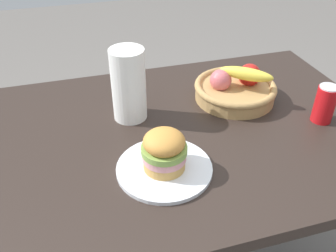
{
  "coord_description": "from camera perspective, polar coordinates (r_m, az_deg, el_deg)",
  "views": [
    {
      "loc": [
        -0.28,
        -0.9,
        1.43
      ],
      "look_at": [
        -0.03,
        -0.05,
        0.81
      ],
      "focal_mm": 39.14,
      "sensor_mm": 36.0,
      "label": 1
    }
  ],
  "objects": [
    {
      "name": "plate",
      "position": [
        1.01,
        -0.57,
        -6.61
      ],
      "size": [
        0.27,
        0.27,
        0.01
      ],
      "primitive_type": "cylinder",
      "color": "white",
      "rests_on": "dining_table"
    },
    {
      "name": "soda_can",
      "position": [
        1.28,
        23.24,
        3.17
      ],
      "size": [
        0.07,
        0.07,
        0.13
      ],
      "color": "red",
      "rests_on": "dining_table"
    },
    {
      "name": "fruit_basket",
      "position": [
        1.33,
        10.48,
        5.84
      ],
      "size": [
        0.29,
        0.29,
        0.14
      ],
      "color": "tan",
      "rests_on": "dining_table"
    },
    {
      "name": "sandwich",
      "position": [
        0.97,
        -0.6,
        -3.79
      ],
      "size": [
        0.12,
        0.12,
        0.12
      ],
      "color": "tan",
      "rests_on": "plate"
    },
    {
      "name": "dining_table",
      "position": [
        1.22,
        0.69,
        -4.64
      ],
      "size": [
        1.4,
        0.9,
        0.75
      ],
      "color": "#2D231E",
      "rests_on": "ground_plane"
    },
    {
      "name": "paper_towel_roll",
      "position": [
        1.17,
        -6.16,
        6.38
      ],
      "size": [
        0.11,
        0.11,
        0.24
      ],
      "primitive_type": "cylinder",
      "color": "white",
      "rests_on": "dining_table"
    }
  ]
}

